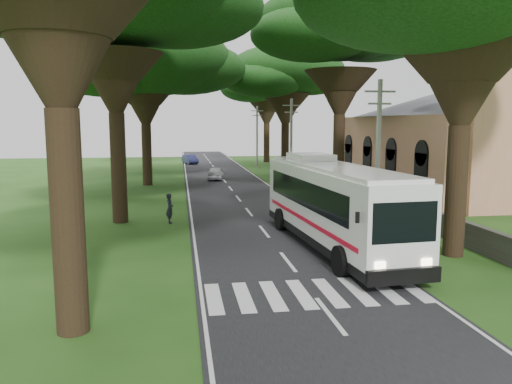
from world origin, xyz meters
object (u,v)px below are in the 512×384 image
at_px(church, 445,134).
at_px(distant_car_b, 190,159).
at_px(pole_mid, 291,142).
at_px(distant_car_a, 216,173).
at_px(pole_far, 257,136).
at_px(pole_near, 378,156).
at_px(pedestrian, 170,208).
at_px(coach_bus, 333,203).

bearing_deg(church, distant_car_b, 122.48).
bearing_deg(pole_mid, distant_car_b, 106.70).
height_order(distant_car_a, distant_car_b, distant_car_a).
bearing_deg(church, pole_far, 116.82).
bearing_deg(pole_near, distant_car_b, 99.98).
relative_size(pole_far, distant_car_a, 2.04).
relative_size(pole_mid, pedestrian, 4.53).
bearing_deg(pole_mid, pole_near, -90.00).
bearing_deg(pole_mid, coach_bus, -97.51).
distance_m(distant_car_a, distant_car_b, 21.13).
bearing_deg(coach_bus, pole_far, 81.97).
distance_m(pole_near, pole_far, 40.00).
distance_m(pole_far, pedestrian, 36.54).
bearing_deg(pole_mid, distant_car_a, 130.76).
height_order(church, distant_car_a, church).
relative_size(church, pedestrian, 13.60).
height_order(church, pole_far, church).
height_order(pole_near, coach_bus, pole_near).
bearing_deg(pole_mid, pedestrian, -125.51).
xyz_separation_m(pole_near, pole_far, (0.00, 40.00, 0.00)).
bearing_deg(church, coach_bus, -131.48).
xyz_separation_m(pole_mid, distant_car_b, (-8.50, 28.32, -3.49)).
bearing_deg(distant_car_b, distant_car_a, -100.20).
height_order(pole_far, coach_bus, pole_far).
distance_m(coach_bus, distant_car_a, 29.22).
height_order(distant_car_b, pedestrian, pedestrian).
xyz_separation_m(pole_mid, pedestrian, (-10.58, -14.82, -3.30)).
bearing_deg(coach_bus, pole_mid, 78.39).
relative_size(pole_near, pedestrian, 4.53).
xyz_separation_m(church, distant_car_a, (-18.66, 11.76, -4.21)).
bearing_deg(distant_car_a, pedestrian, 86.49).
relative_size(pole_mid, coach_bus, 0.60).
relative_size(church, distant_car_b, 6.03).
distance_m(distant_car_b, pedestrian, 43.20).
bearing_deg(pedestrian, church, -76.02).
xyz_separation_m(pole_near, distant_car_b, (-8.50, 48.32, -3.49)).
distance_m(distant_car_a, pedestrian, 22.54).
bearing_deg(distant_car_b, church, -73.70).
distance_m(pole_mid, distant_car_a, 10.26).
distance_m(coach_bus, pedestrian, 10.39).
height_order(coach_bus, distant_car_b, coach_bus).
distance_m(pole_near, distant_car_a, 28.24).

